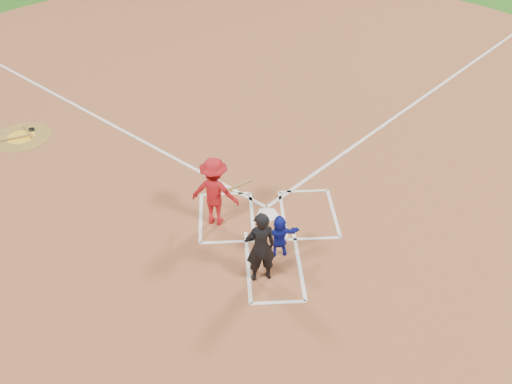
{
  "coord_description": "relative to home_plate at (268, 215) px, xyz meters",
  "views": [
    {
      "loc": [
        -0.92,
        -10.61,
        8.47
      ],
      "look_at": [
        -0.3,
        -0.4,
        1.0
      ],
      "focal_mm": 40.0,
      "sensor_mm": 36.0,
      "label": 1
    }
  ],
  "objects": [
    {
      "name": "umpire",
      "position": [
        -0.31,
        -2.08,
        0.84
      ],
      "size": [
        0.68,
        0.52,
        1.69
      ],
      "primitive_type": "imported",
      "rotation": [
        0.0,
        0.0,
        3.34
      ],
      "color": "black",
      "rests_on": "home_plate_dirt"
    },
    {
      "name": "on_deck_circle",
      "position": [
        -6.86,
        4.04,
        -0.0
      ],
      "size": [
        1.7,
        1.7,
        0.01
      ],
      "primitive_type": "cylinder",
      "color": "brown",
      "rests_on": "home_plate_dirt"
    },
    {
      "name": "bat_weight_donut",
      "position": [
        -6.66,
        4.44,
        0.03
      ],
      "size": [
        0.19,
        0.19,
        0.05
      ],
      "primitive_type": "torus",
      "color": "black",
      "rests_on": "on_deck_circle"
    },
    {
      "name": "on_deck_logo",
      "position": [
        -6.86,
        4.04,
        0.0
      ],
      "size": [
        0.8,
        0.8,
        0.0
      ],
      "primitive_type": "cylinder",
      "color": "gold",
      "rests_on": "on_deck_circle"
    },
    {
      "name": "on_deck_bat_a",
      "position": [
        -6.71,
        4.29,
        0.03
      ],
      "size": [
        0.48,
        0.76,
        0.06
      ],
      "primitive_type": "cylinder",
      "rotation": [
        1.57,
        0.0,
        0.52
      ],
      "color": "olive",
      "rests_on": "on_deck_circle"
    },
    {
      "name": "home_plate_dirt",
      "position": [
        0.0,
        6.0,
        -0.01
      ],
      "size": [
        28.0,
        28.0,
        0.01
      ],
      "primitive_type": "cylinder",
      "color": "brown",
      "rests_on": "ground"
    },
    {
      "name": "chalk_markings",
      "position": [
        0.0,
        5.29,
        -0.01
      ],
      "size": [
        28.35,
        17.32,
        0.01
      ],
      "color": "white",
      "rests_on": "home_plate_dirt"
    },
    {
      "name": "on_deck_bat_b",
      "position": [
        -7.06,
        3.94,
        0.03
      ],
      "size": [
        0.81,
        0.36,
        0.06
      ],
      "primitive_type": "cylinder",
      "rotation": [
        1.57,
        0.0,
        -1.21
      ],
      "color": "olive",
      "rests_on": "on_deck_circle"
    },
    {
      "name": "ground",
      "position": [
        0.0,
        0.0,
        -0.02
      ],
      "size": [
        120.0,
        120.0,
        0.0
      ],
      "primitive_type": "plane",
      "color": "#205515",
      "rests_on": "ground"
    },
    {
      "name": "home_plate",
      "position": [
        0.0,
        0.0,
        0.0
      ],
      "size": [
        0.6,
        0.6,
        0.02
      ],
      "primitive_type": "cylinder",
      "rotation": [
        0.0,
        0.0,
        3.14
      ],
      "color": "white",
      "rests_on": "home_plate_dirt"
    },
    {
      "name": "catcher",
      "position": [
        0.14,
        -1.37,
        0.5
      ],
      "size": [
        0.98,
        0.44,
        1.02
      ],
      "primitive_type": "imported",
      "rotation": [
        0.0,
        0.0,
        3.29
      ],
      "color": "#131C9C",
      "rests_on": "home_plate_dirt"
    },
    {
      "name": "batter_at_plate",
      "position": [
        -1.22,
        -0.16,
        0.85
      ],
      "size": [
        1.51,
        0.96,
        1.72
      ],
      "color": "#A81218",
      "rests_on": "home_plate_dirt"
    }
  ]
}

